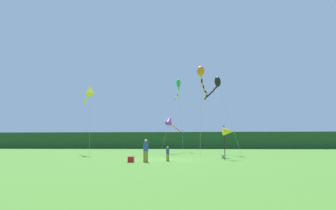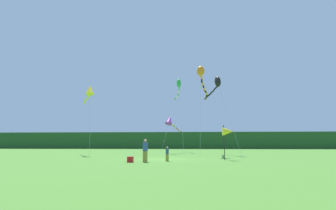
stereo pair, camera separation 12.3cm
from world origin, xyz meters
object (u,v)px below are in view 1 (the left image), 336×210
Objects in this scene: person_child at (168,153)px; cooler_box at (131,159)px; kite_yellow at (89,91)px; kite_orange at (202,76)px; kite_black at (217,83)px; kite_purple at (170,121)px; kite_green at (178,86)px; person_adult at (146,149)px; banner_flag_pole at (228,132)px.

cooler_box is at bearing -151.40° from person_child.
person_child is at bearing -42.22° from kite_yellow.
cooler_box is at bearing -120.65° from kite_orange.
kite_black is at bearing 57.47° from cooler_box.
kite_purple is 8.64m from kite_orange.
kite_green reaches higher than cooler_box.
kite_black is at bearing -62.60° from kite_green.
kite_yellow is at bearing 129.79° from person_adult.
person_adult is at bearing -119.61° from kite_black.
kite_black is 0.81× the size of kite_green.
banner_flag_pole is at bearing 18.02° from person_child.
kite_yellow is 11.54m from kite_purple.
kite_yellow is at bearing 125.65° from cooler_box.
person_child is 0.19× the size of kite_purple.
person_child is 0.39× the size of banner_flag_pole.
kite_purple is at bearing 124.27° from kite_orange.
person_child is at bearing -161.98° from banner_flag_pole.
kite_yellow is 0.84× the size of kite_orange.
kite_black reaches higher than person_child.
banner_flag_pole reaches higher than cooler_box.
person_adult is 0.16× the size of kite_orange.
banner_flag_pole is at bearing -66.85° from kite_purple.
kite_yellow reaches higher than kite_purple.
kite_purple is (0.95, 15.86, 3.57)m from person_adult.
kite_purple is (-6.17, 3.33, -4.49)m from kite_black.
banner_flag_pole is (5.00, 1.63, 1.70)m from person_child.
banner_flag_pole is 0.28× the size of kite_orange.
person_child is at bearing -87.69° from kite_purple.
person_child is 0.11× the size of kite_black.
cooler_box is 8.42m from banner_flag_pole.
kite_purple is at bearing -99.16° from kite_green.
person_adult is 16.28m from kite_purple.
kite_black is at bearing 7.49° from kite_yellow.
person_child is 23.71m from kite_green.
cooler_box is 0.14× the size of banner_flag_pole.
person_child is 0.13× the size of kite_yellow.
person_child is at bearing 36.77° from person_adult.
kite_green is 1.20× the size of kite_orange.
kite_yellow is at bearing 153.29° from banner_flag_pole.
person_child is at bearing -91.24° from kite_green.
person_child is at bearing -116.12° from kite_black.
banner_flag_pole is at bearing -26.71° from kite_yellow.
kite_yellow reaches higher than cooler_box.
person_adult is 1.95m from person_child.
banner_flag_pole is 14.39m from kite_purple.
kite_orange is (4.05, -5.94, 4.79)m from kite_purple.
banner_flag_pole is at bearing 21.81° from cooler_box.
kite_purple is (-1.05, -6.54, -6.65)m from kite_green.
kite_orange is at bearing -129.14° from kite_black.
banner_flag_pole is 0.48× the size of kite_purple.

